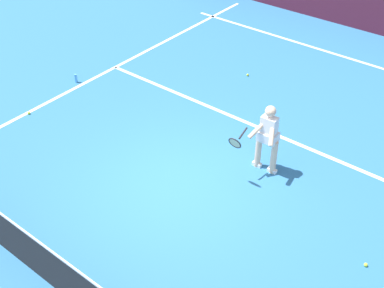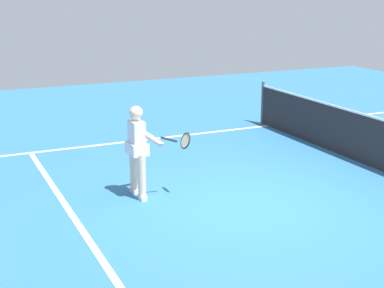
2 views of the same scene
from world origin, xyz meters
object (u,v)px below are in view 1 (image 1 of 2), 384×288
at_px(tennis_player, 267,137).
at_px(water_bottle, 76,78).
at_px(tennis_ball_near, 248,75).
at_px(tennis_ball_far, 29,113).
at_px(tennis_ball_mid, 366,265).

distance_m(tennis_player, water_bottle, 5.91).
height_order(tennis_player, tennis_ball_near, tennis_player).
relative_size(tennis_ball_far, water_bottle, 0.28).
bearing_deg(water_bottle, tennis_ball_near, -137.16).
bearing_deg(water_bottle, tennis_ball_far, 99.09).
bearing_deg(water_bottle, tennis_player, -179.95).
distance_m(tennis_ball_near, tennis_ball_far, 5.80).
relative_size(tennis_ball_mid, water_bottle, 0.28).
height_order(tennis_ball_mid, water_bottle, water_bottle).
bearing_deg(water_bottle, tennis_ball_mid, 172.65).
height_order(tennis_ball_near, water_bottle, water_bottle).
distance_m(tennis_ball_near, water_bottle, 4.63).
relative_size(tennis_ball_near, tennis_ball_mid, 1.00).
distance_m(tennis_player, tennis_ball_near, 4.08).
xyz_separation_m(tennis_player, tennis_ball_far, (5.58, 1.76, -0.81)).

